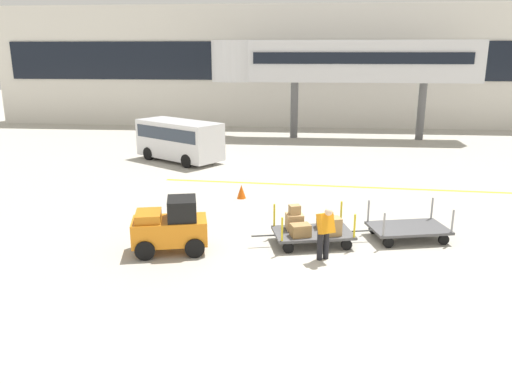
% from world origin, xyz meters
% --- Properties ---
extents(ground_plane, '(120.00, 120.00, 0.00)m').
position_xyz_m(ground_plane, '(0.00, 0.00, 0.00)').
color(ground_plane, '#B2ADA0').
extents(apron_lead_line, '(15.78, 1.11, 0.01)m').
position_xyz_m(apron_lead_line, '(1.04, 7.37, 0.00)').
color(apron_lead_line, yellow).
rests_on(apron_lead_line, ground_plane).
extents(terminal_building, '(49.64, 2.51, 8.96)m').
position_xyz_m(terminal_building, '(0.00, 25.98, 4.49)').
color(terminal_building, silver).
rests_on(terminal_building, ground_plane).
extents(jet_bridge, '(17.08, 3.00, 6.29)m').
position_xyz_m(jet_bridge, '(1.01, 19.99, 4.94)').
color(jet_bridge, silver).
rests_on(jet_bridge, ground_plane).
extents(baggage_tug, '(2.30, 1.64, 1.58)m').
position_xyz_m(baggage_tug, '(-4.46, -0.41, 0.75)').
color(baggage_tug, orange).
rests_on(baggage_tug, ground_plane).
extents(baggage_cart_lead, '(3.09, 1.89, 1.16)m').
position_xyz_m(baggage_cart_lead, '(-0.44, 0.54, 0.51)').
color(baggage_cart_lead, '#4C4C4F').
rests_on(baggage_cart_lead, ground_plane).
extents(baggage_cart_middle, '(3.09, 1.89, 1.10)m').
position_xyz_m(baggage_cart_middle, '(2.51, 1.24, 0.35)').
color(baggage_cart_middle, '#4C4C4F').
rests_on(baggage_cart_middle, ground_plane).
extents(baggage_handler, '(0.55, 0.56, 1.56)m').
position_xyz_m(baggage_handler, '(-0.10, -0.63, 0.87)').
color(baggage_handler, black).
rests_on(baggage_handler, ground_plane).
extents(shuttle_van, '(5.04, 4.26, 2.10)m').
position_xyz_m(shuttle_van, '(-7.24, 11.88, 1.23)').
color(shuttle_van, silver).
rests_on(shuttle_van, ground_plane).
extents(safety_cone_near, '(0.36, 0.36, 0.55)m').
position_xyz_m(safety_cone_near, '(-3.13, 5.20, 0.28)').
color(safety_cone_near, '#EA590F').
rests_on(safety_cone_near, ground_plane).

